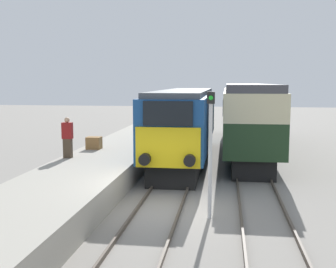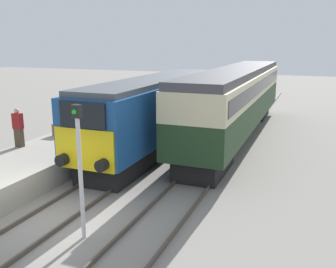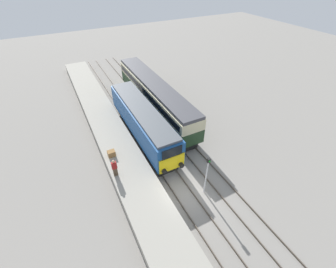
% 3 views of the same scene
% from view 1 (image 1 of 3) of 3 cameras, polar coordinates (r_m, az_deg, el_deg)
% --- Properties ---
extents(ground_plane, '(120.00, 120.00, 0.00)m').
position_cam_1_polar(ground_plane, '(14.18, -1.29, -10.40)').
color(ground_plane, gray).
extents(platform_left, '(3.50, 50.00, 0.96)m').
position_cam_1_polar(platform_left, '(22.36, -6.40, -2.69)').
color(platform_left, '#9E998C').
rests_on(platform_left, ground_plane).
extents(rails_near_track, '(1.51, 60.00, 0.14)m').
position_cam_1_polar(rails_near_track, '(18.95, 1.12, -5.69)').
color(rails_near_track, '#4C4238').
rests_on(rails_near_track, ground_plane).
extents(rails_far_track, '(1.50, 60.00, 0.14)m').
position_cam_1_polar(rails_far_track, '(18.87, 11.49, -5.89)').
color(rails_far_track, '#4C4238').
rests_on(rails_far_track, ground_plane).
extents(locomotive, '(2.70, 13.78, 3.83)m').
position_cam_1_polar(locomotive, '(22.49, 2.31, 1.65)').
color(locomotive, black).
rests_on(locomotive, ground_plane).
extents(passenger_carriage, '(2.75, 18.07, 4.14)m').
position_cam_1_polar(passenger_carriage, '(26.65, 10.52, 3.17)').
color(passenger_carriage, black).
rests_on(passenger_carriage, ground_plane).
extents(person_on_platform, '(0.44, 0.26, 1.78)m').
position_cam_1_polar(person_on_platform, '(18.76, -13.45, -0.48)').
color(person_on_platform, '#473828').
rests_on(person_on_platform, platform_left).
extents(signal_post, '(0.24, 0.28, 3.96)m').
position_cam_1_polar(signal_post, '(13.03, 5.76, -1.37)').
color(signal_post, silver).
rests_on(signal_post, ground_plane).
extents(luggage_crate, '(0.70, 0.56, 0.60)m').
position_cam_1_polar(luggage_crate, '(21.07, -9.99, -1.20)').
color(luggage_crate, olive).
rests_on(luggage_crate, platform_left).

